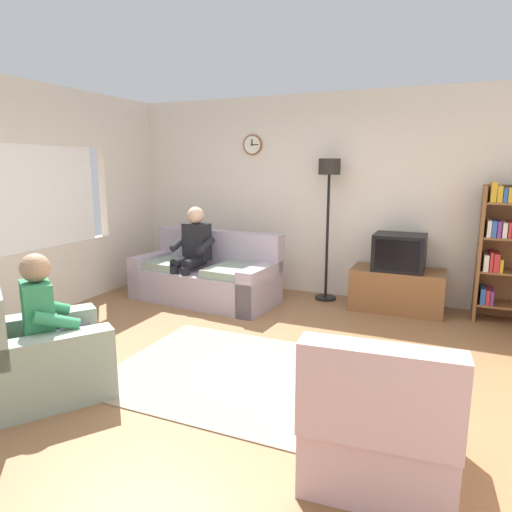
# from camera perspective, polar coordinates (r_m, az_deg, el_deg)

# --- Properties ---
(ground_plane) EXTENTS (12.00, 12.00, 0.00)m
(ground_plane) POSITION_cam_1_polar(r_m,az_deg,el_deg) (4.15, -1.79, -13.80)
(ground_plane) COLOR #8C603D
(back_wall_assembly) EXTENTS (6.20, 0.17, 2.70)m
(back_wall_assembly) POSITION_cam_1_polar(r_m,az_deg,el_deg) (6.28, 8.63, 7.45)
(back_wall_assembly) COLOR silver
(back_wall_assembly) RESTS_ON ground_plane
(left_wall_assembly) EXTENTS (0.12, 5.80, 2.70)m
(left_wall_assembly) POSITION_cam_1_polar(r_m,az_deg,el_deg) (5.65, -29.10, 5.62)
(left_wall_assembly) COLOR silver
(left_wall_assembly) RESTS_ON ground_plane
(couch) EXTENTS (1.97, 1.04, 0.90)m
(couch) POSITION_cam_1_polar(r_m,az_deg,el_deg) (6.03, -6.29, -2.64)
(couch) COLOR #A899A8
(couch) RESTS_ON ground_plane
(tv_stand) EXTENTS (1.10, 0.56, 0.51)m
(tv_stand) POSITION_cam_1_polar(r_m,az_deg,el_deg) (5.87, 17.37, -4.07)
(tv_stand) COLOR brown
(tv_stand) RESTS_ON ground_plane
(tv) EXTENTS (0.60, 0.49, 0.44)m
(tv) POSITION_cam_1_polar(r_m,az_deg,el_deg) (5.74, 17.62, 0.47)
(tv) COLOR black
(tv) RESTS_ON tv_stand
(bookshelf) EXTENTS (0.68, 0.36, 1.59)m
(bookshelf) POSITION_cam_1_polar(r_m,az_deg,el_deg) (5.82, 28.99, 0.83)
(bookshelf) COLOR brown
(bookshelf) RESTS_ON ground_plane
(floor_lamp) EXTENTS (0.28, 0.28, 1.85)m
(floor_lamp) POSITION_cam_1_polar(r_m,az_deg,el_deg) (5.94, 9.16, 8.18)
(floor_lamp) COLOR black
(floor_lamp) RESTS_ON ground_plane
(armchair_near_window) EXTENTS (1.16, 1.18, 0.90)m
(armchair_near_window) POSITION_cam_1_polar(r_m,az_deg,el_deg) (3.97, -25.26, -11.56)
(armchair_near_window) COLOR gray
(armchair_near_window) RESTS_ON ground_plane
(armchair_near_bookshelf) EXTENTS (0.87, 0.94, 0.90)m
(armchair_near_bookshelf) POSITION_cam_1_polar(r_m,az_deg,el_deg) (2.87, 15.28, -19.95)
(armchair_near_bookshelf) COLOR beige
(armchair_near_bookshelf) RESTS_ON ground_plane
(area_rug) EXTENTS (2.20, 1.70, 0.01)m
(area_rug) POSITION_cam_1_polar(r_m,az_deg,el_deg) (4.00, -1.85, -14.68)
(area_rug) COLOR gray
(area_rug) RESTS_ON ground_plane
(person_on_couch) EXTENTS (0.54, 0.56, 1.24)m
(person_on_couch) POSITION_cam_1_polar(r_m,az_deg,el_deg) (5.93, -8.07, 0.88)
(person_on_couch) COLOR black
(person_on_couch) RESTS_ON ground_plane
(person_in_left_armchair) EXTENTS (0.61, 0.64, 1.12)m
(person_in_left_armchair) POSITION_cam_1_polar(r_m,az_deg,el_deg) (3.87, -24.34, -7.08)
(person_in_left_armchair) COLOR #338C59
(person_in_left_armchair) RESTS_ON ground_plane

